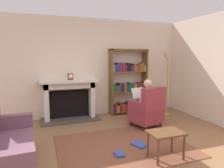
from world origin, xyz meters
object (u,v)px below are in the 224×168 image
Objects in this scene: seated_reader at (145,101)px; side_table at (166,136)px; armchair_reading at (148,110)px; floor_lamp at (168,63)px; bookshelf at (128,83)px; fireplace at (69,98)px; sofa_floral at (4,152)px; mantel_clock at (70,77)px.

seated_reader is 1.59m from side_table.
seated_reader is (-0.03, 0.11, 0.20)m from armchair_reading.
side_table is 2.84m from floor_lamp.
bookshelf is 1.37m from armchair_reading.
fireplace is 0.86× the size of sofa_floral.
bookshelf reaches higher than armchair_reading.
mantel_clock reaches higher than armchair_reading.
seated_reader is 0.66× the size of sofa_floral.
fireplace is 1.75m from bookshelf.
armchair_reading reaches higher than side_table.
mantel_clock reaches higher than fireplace.
bookshelf is at bearing -55.49° from sofa_floral.
seated_reader reaches higher than sofa_floral.
sofa_floral is 2.44m from side_table.
side_table is at bearing -65.96° from mantel_clock.
sofa_floral reaches higher than side_table.
fireplace is at bearing 105.64° from mantel_clock.
fireplace is at bearing -53.31° from armchair_reading.
mantel_clock is at bearing -175.42° from bookshelf.
mantel_clock is 2.61m from sofa_floral.
fireplace reaches higher than armchair_reading.
mantel_clock reaches higher than sofa_floral.
seated_reader reaches higher than fireplace.
fireplace is 0.59m from mantel_clock.
seated_reader is (1.58, -1.04, -0.53)m from mantel_clock.
side_table is (1.14, -2.55, -0.76)m from mantel_clock.
bookshelf is 3.35× the size of side_table.
seated_reader reaches higher than side_table.
side_table is at bearing -101.64° from bookshelf.
sofa_floral is (-2.87, -0.97, -0.10)m from armchair_reading.
floor_lamp is (1.04, 0.74, 1.06)m from armchair_reading.
mantel_clock is 0.09× the size of bookshelf.
floor_lamp is (2.65, -0.42, 0.33)m from mantel_clock.
seated_reader is at bearing -72.10° from sofa_floral.
bookshelf reaches higher than seated_reader.
seated_reader is (1.61, -1.15, 0.05)m from fireplace.
floor_lamp is at bearing -160.43° from armchair_reading.
fireplace is at bearing 169.00° from floor_lamp.
mantel_clock is 2.11m from armchair_reading.
floor_lamp is (0.96, -0.55, 0.61)m from bookshelf.
side_table is (2.40, -0.43, 0.06)m from sofa_floral.
bookshelf is at bearing -111.24° from seated_reader.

